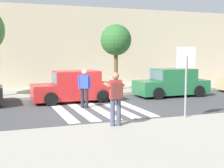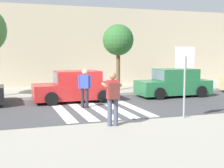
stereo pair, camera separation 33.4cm
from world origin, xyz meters
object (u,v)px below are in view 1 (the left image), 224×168
object	(u,v)px
stop_sign	(186,66)
parked_car_green	(172,83)
street_tree_center	(116,41)
pedestrian_crossing	(84,86)
photographer_with_backpack	(116,94)
parked_car_red	(74,87)

from	to	relation	value
stop_sign	parked_car_green	xyz separation A→B (m)	(2.90, 5.74, -1.27)
parked_car_green	street_tree_center	size ratio (longest dim) A/B	1.02
stop_sign	parked_car_green	distance (m)	6.55
parked_car_green	street_tree_center	bearing A→B (deg)	129.75
pedestrian_crossing	street_tree_center	bearing A→B (deg)	54.66
pedestrian_crossing	parked_car_green	size ratio (longest dim) A/B	0.42
stop_sign	pedestrian_crossing	bearing A→B (deg)	124.63
stop_sign	photographer_with_backpack	distance (m)	2.95
street_tree_center	stop_sign	bearing A→B (deg)	-93.98
street_tree_center	photographer_with_backpack	bearing A→B (deg)	-111.01
photographer_with_backpack	parked_car_red	bearing A→B (deg)	89.13
photographer_with_backpack	pedestrian_crossing	size ratio (longest dim) A/B	1.00
stop_sign	street_tree_center	bearing A→B (deg)	86.02
pedestrian_crossing	parked_car_green	distance (m)	5.89
pedestrian_crossing	street_tree_center	world-z (taller)	street_tree_center
parked_car_red	parked_car_green	bearing A→B (deg)	-0.00
pedestrian_crossing	parked_car_red	xyz separation A→B (m)	(-0.03, 1.84, -0.25)
photographer_with_backpack	street_tree_center	size ratio (longest dim) A/B	0.43
photographer_with_backpack	pedestrian_crossing	xyz separation A→B (m)	(0.12, 4.22, -0.19)
photographer_with_backpack	parked_car_green	bearing A→B (deg)	46.75
stop_sign	photographer_with_backpack	world-z (taller)	stop_sign
photographer_with_backpack	parked_car_green	size ratio (longest dim) A/B	0.42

